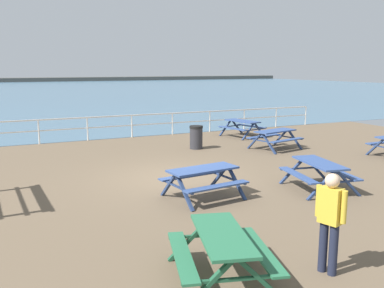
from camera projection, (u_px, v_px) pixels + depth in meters
ground_plane at (175, 181)px, 12.65m from camera, size 30.00×24.00×0.20m
sea_band at (31, 91)px, 59.58m from camera, size 142.00×90.00×0.01m
distant_shoreline at (16, 82)px, 97.84m from camera, size 142.00×6.00×1.80m
seaward_railing at (110, 123)px, 19.39m from camera, size 23.07×0.07×1.08m
picnic_table_near_right at (203, 176)px, 10.60m from camera, size 1.97×1.73×0.80m
picnic_table_mid_centre at (319, 169)px, 11.30m from camera, size 1.83×2.06×0.80m
picnic_table_far_left at (222, 245)px, 6.46m from camera, size 1.94×2.14×0.80m
picnic_table_far_right at (242, 124)px, 20.09m from camera, size 1.86×2.08×0.80m
picnic_table_seaward at (275, 135)px, 16.98m from camera, size 2.07×1.85×0.80m
visitor at (330, 217)px, 6.62m from camera, size 0.31×0.51×1.66m
litter_bin at (196, 137)px, 17.07m from camera, size 0.55×0.55×0.95m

